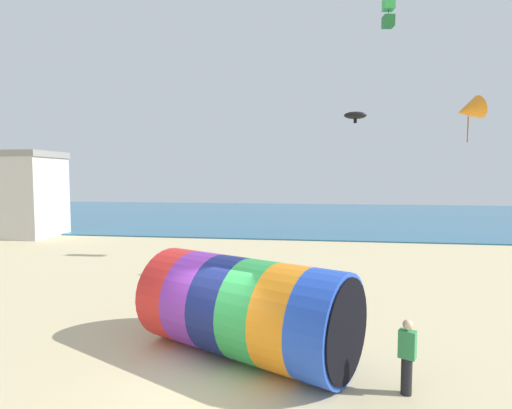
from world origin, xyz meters
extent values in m
plane|color=#CCBA8C|center=(0.00, 0.00, 0.00)|extent=(120.00, 120.00, 0.00)
cube|color=#236084|center=(0.00, 41.33, 0.05)|extent=(120.00, 40.00, 0.10)
cylinder|color=red|center=(-1.22, 2.61, 1.33)|extent=(2.02, 2.81, 2.66)
cylinder|color=purple|center=(-0.36, 2.20, 1.33)|extent=(2.02, 2.81, 2.66)
cylinder|color=navy|center=(0.49, 1.78, 1.33)|extent=(2.02, 2.81, 2.66)
cylinder|color=green|center=(1.35, 1.36, 1.33)|extent=(2.02, 2.81, 2.66)
cylinder|color=orange|center=(2.21, 0.95, 1.33)|extent=(2.02, 2.81, 2.66)
cylinder|color=blue|center=(3.07, 0.53, 1.33)|extent=(2.02, 2.81, 2.66)
cylinder|color=black|center=(3.52, 0.32, 1.33)|extent=(1.12, 2.23, 2.45)
cylinder|color=black|center=(4.81, 0.22, 0.42)|extent=(0.24, 0.24, 0.83)
cube|color=#338C4C|center=(4.81, 0.22, 1.15)|extent=(0.42, 0.36, 0.62)
sphere|color=beige|center=(4.81, 0.22, 1.59)|extent=(0.23, 0.23, 0.23)
cone|color=orange|center=(6.76, 2.65, 6.62)|extent=(0.90, 0.79, 0.77)
cylinder|color=#8F4F12|center=(6.76, 2.65, 6.11)|extent=(0.03, 0.03, 0.68)
cube|color=green|center=(6.64, 14.42, 14.22)|extent=(0.65, 0.65, 0.61)
cube|color=#1E642A|center=(6.64, 14.42, 13.30)|extent=(0.65, 0.65, 0.61)
cylinder|color=black|center=(6.64, 14.42, 13.76)|extent=(0.02, 0.02, 1.62)
ellipsoid|color=black|center=(4.55, 10.05, 7.64)|extent=(1.06, 0.56, 0.46)
cube|color=black|center=(4.55, 10.05, 7.42)|extent=(0.15, 0.03, 0.26)
camera|label=1|loc=(2.72, -8.78, 4.86)|focal=28.00mm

